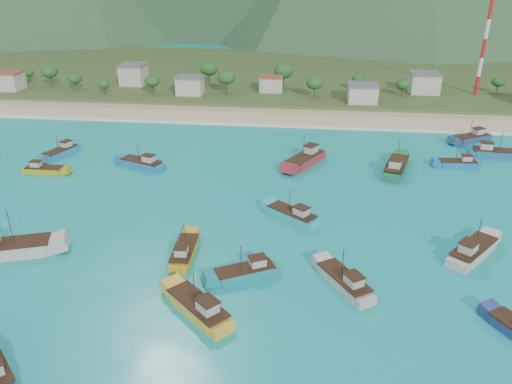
# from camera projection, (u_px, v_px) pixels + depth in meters

# --- Properties ---
(ground) EXTENTS (600.00, 600.00, 0.00)m
(ground) POSITION_uv_depth(u_px,v_px,m) (251.00, 257.00, 78.13)
(ground) COLOR #0C8B7D
(ground) RESTS_ON ground
(beach) EXTENTS (400.00, 18.00, 1.20)m
(beach) POSITION_uv_depth(u_px,v_px,m) (284.00, 117.00, 149.38)
(beach) COLOR beige
(beach) RESTS_ON ground
(land) EXTENTS (400.00, 110.00, 2.40)m
(land) POSITION_uv_depth(u_px,v_px,m) (294.00, 75.00, 204.39)
(land) COLOR #385123
(land) RESTS_ON ground
(surf_line) EXTENTS (400.00, 2.50, 0.08)m
(surf_line) POSITION_uv_depth(u_px,v_px,m) (282.00, 126.00, 140.81)
(surf_line) COLOR white
(surf_line) RESTS_ON ground
(village) EXTENTS (213.34, 24.79, 6.75)m
(village) POSITION_uv_depth(u_px,v_px,m) (319.00, 86.00, 167.40)
(village) COLOR beige
(village) RESTS_ON ground
(vegetation) EXTENTS (276.44, 26.03, 9.08)m
(vegetation) POSITION_uv_depth(u_px,v_px,m) (276.00, 81.00, 169.64)
(vegetation) COLOR #235623
(vegetation) RESTS_ON ground
(radio_tower) EXTENTS (1.20, 1.20, 36.17)m
(radio_tower) POSITION_uv_depth(u_px,v_px,m) (485.00, 39.00, 160.64)
(radio_tower) COLOR red
(radio_tower) RESTS_ON ground
(boat_0) EXTENTS (10.45, 10.05, 6.62)m
(boat_0) POSITION_uv_depth(u_px,v_px,m) (199.00, 309.00, 65.19)
(boat_0) COLOR gold
(boat_0) RESTS_ON ground
(boat_1) EXTENTS (9.85, 11.01, 6.76)m
(boat_1) POSITION_uv_depth(u_px,v_px,m) (472.00, 252.00, 78.03)
(boat_1) COLOR #BBB4AB
(boat_1) RESTS_ON ground
(boat_2) EXTENTS (6.20, 10.39, 5.90)m
(boat_2) POSITION_uv_depth(u_px,v_px,m) (61.00, 152.00, 119.40)
(boat_2) COLOR teal
(boat_2) RESTS_ON ground
(boat_4) EXTENTS (11.78, 4.63, 6.78)m
(boat_4) POSITION_uv_depth(u_px,v_px,m) (495.00, 154.00, 118.19)
(boat_4) COLOR #1C639A
(boat_4) RESTS_ON ground
(boat_5) EXTENTS (8.29, 10.40, 6.16)m
(boat_5) POSITION_uv_depth(u_px,v_px,m) (345.00, 283.00, 70.76)
(boat_5) COLOR #B9B4A7
(boat_5) RESTS_ON ground
(boat_6) EXTENTS (9.47, 13.02, 7.56)m
(boat_6) POSITION_uv_depth(u_px,v_px,m) (305.00, 160.00, 114.02)
(boat_6) COLOR #9E292F
(boat_6) RESTS_ON ground
(boat_8) EXTENTS (14.32, 8.46, 8.13)m
(boat_8) POSITION_uv_depth(u_px,v_px,m) (8.00, 249.00, 78.26)
(boat_8) COLOR #BBB2A9
(boat_8) RESTS_ON ground
(boat_9) EXTENTS (10.05, 7.16, 5.81)m
(boat_9) POSITION_uv_depth(u_px,v_px,m) (246.00, 273.00, 73.11)
(boat_9) COLOR teal
(boat_9) RESTS_ON ground
(boat_13) EXTENTS (3.35, 10.02, 5.85)m
(boat_13) POSITION_uv_depth(u_px,v_px,m) (185.00, 253.00, 78.14)
(boat_13) COLOR gold
(boat_13) RESTS_ON ground
(boat_14) EXTENTS (10.14, 8.71, 6.14)m
(boat_14) POSITION_uv_depth(u_px,v_px,m) (293.00, 216.00, 89.42)
(boat_14) COLOR #23ABB8
(boat_14) RESTS_ON ground
(boat_17) EXTENTS (7.29, 13.49, 7.64)m
(boat_17) POSITION_uv_depth(u_px,v_px,m) (396.00, 168.00, 109.53)
(boat_17) COLOR #166845
(boat_17) RESTS_ON ground
(boat_19) EXTENTS (11.18, 6.90, 6.36)m
(boat_19) POSITION_uv_depth(u_px,v_px,m) (142.00, 164.00, 112.28)
(boat_19) COLOR #246AA7
(boat_19) RESTS_ON ground
(boat_22) EXTENTS (9.17, 3.16, 5.34)m
(boat_22) POSITION_uv_depth(u_px,v_px,m) (458.00, 164.00, 112.90)
(boat_22) COLOR #1A6AAF
(boat_22) RESTS_ON ground
(boat_23) EXTENTS (9.02, 2.72, 5.32)m
(boat_23) POSITION_uv_depth(u_px,v_px,m) (44.00, 170.00, 109.42)
(boat_23) COLOR #B09E18
(boat_23) RESTS_ON ground
(boat_25) EXTENTS (10.99, 8.41, 6.44)m
(boat_25) POSITION_uv_depth(u_px,v_px,m) (472.00, 138.00, 128.56)
(boat_25) COLOR navy
(boat_25) RESTS_ON ground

